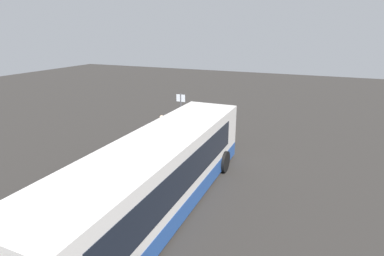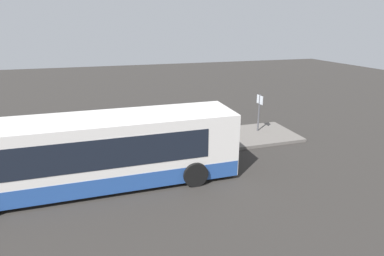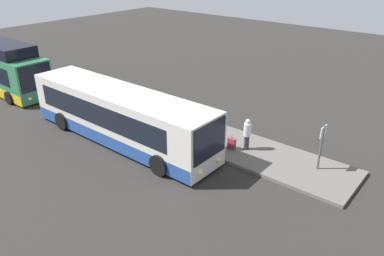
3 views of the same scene
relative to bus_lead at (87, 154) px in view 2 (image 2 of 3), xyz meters
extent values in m
plane|color=#2B2826|center=(1.76, -0.04, -1.44)|extent=(80.00, 80.00, 0.00)
cube|color=#605B56|center=(1.76, 3.26, -1.36)|extent=(20.00, 3.40, 0.17)
cube|color=silver|center=(0.05, 0.00, 0.10)|extent=(12.09, 2.58, 2.71)
cube|color=#23478C|center=(0.05, 0.00, -0.91)|extent=(12.03, 2.60, 0.70)
cube|color=black|center=(-0.25, 0.00, 0.42)|extent=(9.91, 2.61, 1.19)
cube|color=black|center=(6.12, 0.00, 0.48)|extent=(0.06, 2.27, 1.73)
sphere|color=#F9E58C|center=(6.14, 0.71, -0.81)|extent=(0.24, 0.24, 0.24)
sphere|color=#F9E58C|center=(6.14, -0.71, -0.81)|extent=(0.24, 0.24, 0.24)
cylinder|color=black|center=(4.16, 1.29, -0.92)|extent=(1.05, 0.30, 1.05)
cylinder|color=black|center=(4.16, -1.29, -0.92)|extent=(1.05, 0.30, 1.05)
cylinder|color=#2D2D33|center=(6.12, 3.20, -0.88)|extent=(0.36, 0.36, 0.78)
cylinder|color=silver|center=(6.12, 3.20, -0.16)|extent=(0.52, 0.52, 0.67)
sphere|color=beige|center=(6.12, 3.20, 0.31)|extent=(0.25, 0.25, 0.25)
cylinder|color=#4C476B|center=(1.64, 1.93, -0.89)|extent=(0.37, 0.37, 0.75)
cylinder|color=silver|center=(1.64, 1.93, -0.19)|extent=(0.53, 0.53, 0.66)
sphere|color=beige|center=(1.64, 1.93, 0.26)|extent=(0.25, 0.25, 0.25)
cylinder|color=#6B604C|center=(0.53, 2.79, -0.85)|extent=(0.24, 0.24, 0.83)
cylinder|color=#334C8C|center=(0.53, 2.79, -0.08)|extent=(0.35, 0.35, 0.72)
sphere|color=#9E7051|center=(0.53, 2.79, 0.42)|extent=(0.27, 0.27, 0.27)
cube|color=beige|center=(0.25, 2.79, -0.39)|extent=(0.14, 0.28, 0.24)
cube|color=maroon|center=(5.52, 2.72, -0.97)|extent=(0.43, 0.20, 0.61)
cylinder|color=black|center=(5.52, 2.72, -0.55)|extent=(0.02, 0.02, 0.24)
cylinder|color=#4C4C51|center=(9.78, 3.68, -0.14)|extent=(0.10, 0.10, 2.27)
cube|color=silver|center=(9.78, 3.68, 0.69)|extent=(0.04, 0.65, 0.51)
cylinder|color=#3F3F44|center=(-0.16, 2.46, -0.95)|extent=(0.44, 0.44, 0.65)
camera|label=1|loc=(-8.74, -5.13, 5.15)|focal=28.00mm
camera|label=2|loc=(0.81, -11.82, 4.90)|focal=28.00mm
camera|label=3|loc=(14.85, -11.88, 8.08)|focal=35.00mm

